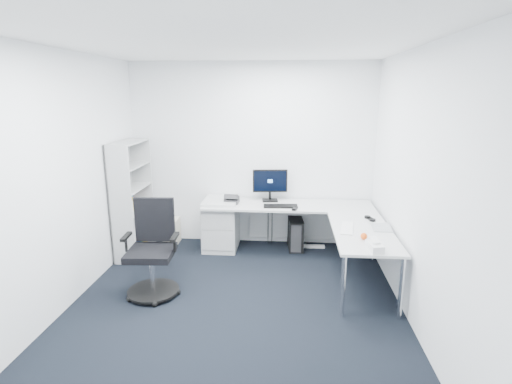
# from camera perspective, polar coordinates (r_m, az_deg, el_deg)

# --- Properties ---
(ground) EXTENTS (4.20, 4.20, 0.00)m
(ground) POSITION_cam_1_polar(r_m,az_deg,el_deg) (4.43, -3.19, -16.63)
(ground) COLOR black
(ceiling) EXTENTS (4.20, 4.20, 0.00)m
(ceiling) POSITION_cam_1_polar(r_m,az_deg,el_deg) (3.84, -3.77, 20.59)
(ceiling) COLOR white
(wall_back) EXTENTS (3.60, 0.02, 2.70)m
(wall_back) POSITION_cam_1_polar(r_m,az_deg,el_deg) (5.97, -0.60, 5.26)
(wall_back) COLOR white
(wall_back) RESTS_ON ground
(wall_front) EXTENTS (3.60, 0.02, 2.70)m
(wall_front) POSITION_cam_1_polar(r_m,az_deg,el_deg) (1.98, -12.31, -13.56)
(wall_front) COLOR white
(wall_front) RESTS_ON ground
(wall_left) EXTENTS (0.02, 4.20, 2.70)m
(wall_left) POSITION_cam_1_polar(r_m,az_deg,el_deg) (4.54, -26.57, 0.97)
(wall_left) COLOR white
(wall_left) RESTS_ON ground
(wall_right) EXTENTS (0.02, 4.20, 2.70)m
(wall_right) POSITION_cam_1_polar(r_m,az_deg,el_deg) (4.08, 22.44, 0.07)
(wall_right) COLOR white
(wall_right) RESTS_ON ground
(l_desk) EXTENTS (2.42, 1.35, 0.71)m
(l_desk) POSITION_cam_1_polar(r_m,az_deg,el_deg) (5.52, 4.47, -6.25)
(l_desk) COLOR #B6B8B8
(l_desk) RESTS_ON ground
(drawer_pedestal) EXTENTS (0.49, 0.60, 0.75)m
(drawer_pedestal) POSITION_cam_1_polar(r_m,az_deg,el_deg) (5.95, -5.00, -4.53)
(drawer_pedestal) COLOR #B6B8B8
(drawer_pedestal) RESTS_ON ground
(bookshelf) EXTENTS (0.32, 0.81, 1.62)m
(bookshelf) POSITION_cam_1_polar(r_m,az_deg,el_deg) (5.84, -17.28, -0.98)
(bookshelf) COLOR #B0B2B3
(bookshelf) RESTS_ON ground
(task_chair) EXTENTS (0.65, 0.65, 1.09)m
(task_chair) POSITION_cam_1_polar(r_m,az_deg,el_deg) (4.66, -14.82, -8.06)
(task_chair) COLOR black
(task_chair) RESTS_ON ground
(black_pc_tower) EXTENTS (0.24, 0.48, 0.45)m
(black_pc_tower) POSITION_cam_1_polar(r_m,az_deg,el_deg) (5.99, 5.64, -5.90)
(black_pc_tower) COLOR black
(black_pc_tower) RESTS_ON ground
(beige_pc_tower) EXTENTS (0.19, 0.41, 0.39)m
(beige_pc_tower) POSITION_cam_1_polar(r_m,az_deg,el_deg) (6.25, -11.94, -5.61)
(beige_pc_tower) COLOR beige
(beige_pc_tower) RESTS_ON ground
(power_strip) EXTENTS (0.35, 0.07, 0.04)m
(power_strip) POSITION_cam_1_polar(r_m,az_deg,el_deg) (6.09, 8.12, -7.70)
(power_strip) COLOR silver
(power_strip) RESTS_ON ground
(monitor) EXTENTS (0.52, 0.22, 0.48)m
(monitor) POSITION_cam_1_polar(r_m,az_deg,el_deg) (5.83, 2.02, 1.00)
(monitor) COLOR black
(monitor) RESTS_ON l_desk
(black_keyboard) EXTENTS (0.48, 0.20, 0.02)m
(black_keyboard) POSITION_cam_1_polar(r_m,az_deg,el_deg) (5.59, 3.53, -2.02)
(black_keyboard) COLOR black
(black_keyboard) RESTS_ON l_desk
(mouse) EXTENTS (0.08, 0.10, 0.03)m
(mouse) POSITION_cam_1_polar(r_m,az_deg,el_deg) (5.45, 5.53, -2.44)
(mouse) COLOR black
(mouse) RESTS_ON l_desk
(desk_phone) EXTENTS (0.21, 0.21, 0.14)m
(desk_phone) POSITION_cam_1_polar(r_m,az_deg,el_deg) (5.77, -3.49, -0.93)
(desk_phone) COLOR #2A2A2D
(desk_phone) RESTS_ON l_desk
(laptop) EXTENTS (0.33, 0.32, 0.22)m
(laptop) POSITION_cam_1_polar(r_m,az_deg,el_deg) (4.91, 17.58, -3.73)
(laptop) COLOR silver
(laptop) RESTS_ON l_desk
(white_keyboard) EXTENTS (0.21, 0.49, 0.02)m
(white_keyboard) POSITION_cam_1_polar(r_m,az_deg,el_deg) (4.82, 12.89, -5.05)
(white_keyboard) COLOR silver
(white_keyboard) RESTS_ON l_desk
(headphones) EXTENTS (0.17, 0.21, 0.05)m
(headphones) POSITION_cam_1_polar(r_m,az_deg,el_deg) (5.23, 15.97, -3.56)
(headphones) COLOR black
(headphones) RESTS_ON l_desk
(orange_fruit) EXTENTS (0.07, 0.07, 0.07)m
(orange_fruit) POSITION_cam_1_polar(r_m,az_deg,el_deg) (4.51, 15.16, -6.12)
(orange_fruit) COLOR #E65314
(orange_fruit) RESTS_ON l_desk
(tissue_box) EXTENTS (0.16, 0.25, 0.08)m
(tissue_box) POSITION_cam_1_polar(r_m,az_deg,el_deg) (4.23, 16.57, -7.53)
(tissue_box) COLOR silver
(tissue_box) RESTS_ON l_desk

